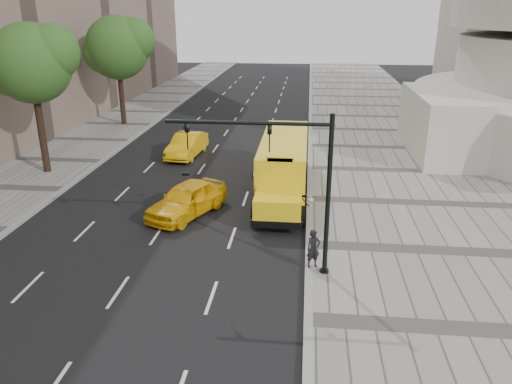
# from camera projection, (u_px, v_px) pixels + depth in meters

# --- Properties ---
(ground) EXTENTS (140.00, 140.00, 0.00)m
(ground) POSITION_uv_depth(u_px,v_px,m) (201.00, 197.00, 27.63)
(ground) COLOR black
(ground) RESTS_ON ground
(sidewalk_museum) EXTENTS (12.00, 140.00, 0.15)m
(sidewalk_museum) POSITION_uv_depth(u_px,v_px,m) (423.00, 204.00, 26.44)
(sidewalk_museum) COLOR gray
(sidewalk_museum) RESTS_ON ground
(sidewalk_far) EXTENTS (6.00, 140.00, 0.15)m
(sidewalk_far) POSITION_uv_depth(u_px,v_px,m) (13.00, 189.00, 28.68)
(sidewalk_far) COLOR gray
(sidewalk_far) RESTS_ON ground
(curb_museum) EXTENTS (0.30, 140.00, 0.15)m
(curb_museum) POSITION_uv_depth(u_px,v_px,m) (309.00, 200.00, 27.02)
(curb_museum) COLOR gray
(curb_museum) RESTS_ON ground
(curb_far) EXTENTS (0.30, 140.00, 0.15)m
(curb_far) POSITION_uv_depth(u_px,v_px,m) (63.00, 190.00, 28.38)
(curb_far) COLOR gray
(curb_far) RESTS_ON ground
(tree_b) EXTENTS (5.27, 4.69, 9.13)m
(tree_b) POSITION_uv_depth(u_px,v_px,m) (33.00, 63.00, 29.17)
(tree_b) COLOR black
(tree_b) RESTS_ON ground
(tree_c) EXTENTS (5.96, 5.29, 9.29)m
(tree_c) POSITION_uv_depth(u_px,v_px,m) (118.00, 47.00, 42.10)
(tree_c) COLOR black
(tree_c) RESTS_ON ground
(school_bus) EXTENTS (2.96, 11.56, 3.19)m
(school_bus) POSITION_uv_depth(u_px,v_px,m) (284.00, 161.00, 28.05)
(school_bus) COLOR yellow
(school_bus) RESTS_ON ground
(taxi_near) EXTENTS (3.84, 5.30, 1.68)m
(taxi_near) POSITION_uv_depth(u_px,v_px,m) (187.00, 199.00, 24.98)
(taxi_near) COLOR #F2B30A
(taxi_near) RESTS_ON ground
(taxi_far) EXTENTS (2.16, 5.00, 1.60)m
(taxi_far) POSITION_uv_depth(u_px,v_px,m) (187.00, 145.00, 34.93)
(taxi_far) COLOR #F2B30A
(taxi_far) RESTS_ON ground
(pedestrian) EXTENTS (0.68, 0.59, 1.58)m
(pedestrian) POSITION_uv_depth(u_px,v_px,m) (313.00, 249.00, 19.63)
(pedestrian) COLOR black
(pedestrian) RESTS_ON sidewalk_museum
(traffic_signal) EXTENTS (6.18, 0.36, 6.40)m
(traffic_signal) POSITION_uv_depth(u_px,v_px,m) (291.00, 175.00, 18.27)
(traffic_signal) COLOR black
(traffic_signal) RESTS_ON ground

